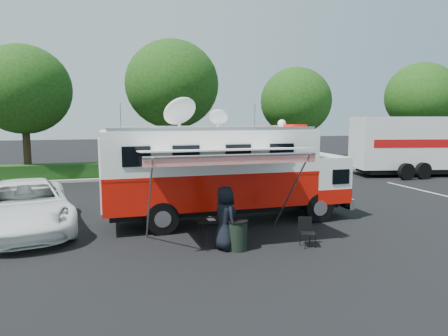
% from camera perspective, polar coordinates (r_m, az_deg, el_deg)
% --- Properties ---
extents(ground_plane, '(120.00, 120.00, 0.00)m').
position_cam_1_polar(ground_plane, '(14.85, 0.53, -7.53)').
color(ground_plane, black).
rests_on(ground_plane, ground).
extents(back_border, '(60.00, 6.14, 8.87)m').
position_cam_1_polar(back_border, '(27.21, -4.94, 9.77)').
color(back_border, '#9E998E').
rests_on(back_border, ground_plane).
extents(stall_lines, '(24.12, 5.50, 0.01)m').
position_cam_1_polar(stall_lines, '(17.56, -3.83, -5.21)').
color(stall_lines, silver).
rests_on(stall_lines, ground_plane).
extents(command_truck, '(8.94, 2.46, 4.29)m').
position_cam_1_polar(command_truck, '(14.47, 0.25, -0.50)').
color(command_truck, black).
rests_on(command_truck, ground_plane).
extents(awning, '(4.88, 2.53, 2.95)m').
position_cam_1_polar(awning, '(11.71, -0.02, 2.22)').
color(awning, white).
rests_on(awning, ground_plane).
extents(white_suv, '(3.90, 6.46, 1.68)m').
position_cam_1_polar(white_suv, '(15.14, -26.33, -8.01)').
color(white_suv, white).
rests_on(white_suv, ground_plane).
extents(person, '(0.81, 1.03, 1.84)m').
position_cam_1_polar(person, '(11.78, 0.16, -11.50)').
color(person, black).
rests_on(person, ground_plane).
extents(folding_table, '(1.02, 0.85, 0.75)m').
position_cam_1_polar(folding_table, '(12.05, -1.56, -7.62)').
color(folding_table, black).
rests_on(folding_table, ground_plane).
extents(folding_chair, '(0.53, 0.56, 0.86)m').
position_cam_1_polar(folding_chair, '(12.16, 11.68, -8.57)').
color(folding_chair, black).
rests_on(folding_chair, ground_plane).
extents(trash_bin, '(0.58, 0.58, 0.87)m').
position_cam_1_polar(trash_bin, '(11.58, 1.98, -9.55)').
color(trash_bin, black).
rests_on(trash_bin, ground_plane).
extents(semi_trailer, '(12.71, 5.07, 3.84)m').
position_cam_1_polar(semi_trailer, '(30.15, 29.34, 2.96)').
color(semi_trailer, silver).
rests_on(semi_trailer, ground_plane).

